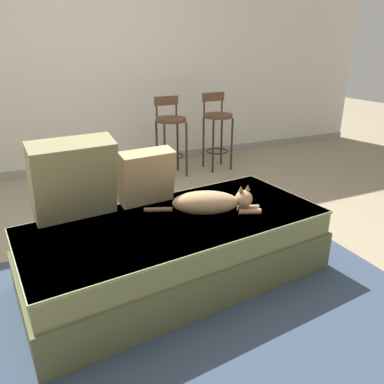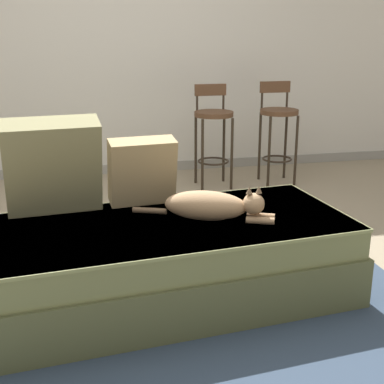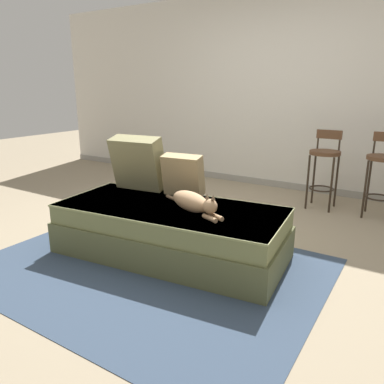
{
  "view_description": "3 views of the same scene",
  "coord_description": "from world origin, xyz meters",
  "px_view_note": "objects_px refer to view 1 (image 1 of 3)",
  "views": [
    {
      "loc": [
        -0.78,
        -2.33,
        1.42
      ],
      "look_at": [
        0.15,
        -0.3,
        0.54
      ],
      "focal_mm": 35.0,
      "sensor_mm": 36.0,
      "label": 1
    },
    {
      "loc": [
        -0.41,
        -2.89,
        1.36
      ],
      "look_at": [
        0.15,
        -0.3,
        0.54
      ],
      "focal_mm": 50.0,
      "sensor_mm": 36.0,
      "label": 2
    },
    {
      "loc": [
        1.7,
        -2.77,
        1.37
      ],
      "look_at": [
        0.15,
        -0.3,
        0.54
      ],
      "focal_mm": 35.0,
      "sensor_mm": 36.0,
      "label": 3
    }
  ],
  "objects_px": {
    "throw_pillow_corner": "(74,179)",
    "throw_pillow_middle": "(147,177)",
    "cat": "(210,202)",
    "bar_stool_by_doorway": "(217,124)",
    "couch": "(177,249)",
    "bar_stool_near_window": "(171,129)"
  },
  "relations": [
    {
      "from": "throw_pillow_corner",
      "to": "throw_pillow_middle",
      "type": "xyz_separation_m",
      "value": [
        0.47,
        0.05,
        -0.07
      ]
    },
    {
      "from": "throw_pillow_corner",
      "to": "cat",
      "type": "bearing_deg",
      "value": -19.66
    },
    {
      "from": "throw_pillow_corner",
      "to": "bar_stool_by_doorway",
      "type": "xyz_separation_m",
      "value": [
        1.9,
        1.71,
        -0.13
      ]
    },
    {
      "from": "couch",
      "to": "bar_stool_near_window",
      "type": "xyz_separation_m",
      "value": [
        0.75,
        1.98,
        0.33
      ]
    },
    {
      "from": "couch",
      "to": "bar_stool_near_window",
      "type": "bearing_deg",
      "value": 69.31
    },
    {
      "from": "throw_pillow_middle",
      "to": "bar_stool_by_doorway",
      "type": "distance_m",
      "value": 2.19
    },
    {
      "from": "bar_stool_by_doorway",
      "to": "throw_pillow_middle",
      "type": "bearing_deg",
      "value": -130.66
    },
    {
      "from": "throw_pillow_corner",
      "to": "bar_stool_near_window",
      "type": "height_order",
      "value": "throw_pillow_corner"
    },
    {
      "from": "cat",
      "to": "bar_stool_near_window",
      "type": "distance_m",
      "value": 2.06
    },
    {
      "from": "cat",
      "to": "bar_stool_by_doorway",
      "type": "distance_m",
      "value": 2.29
    },
    {
      "from": "throw_pillow_middle",
      "to": "bar_stool_near_window",
      "type": "distance_m",
      "value": 1.86
    },
    {
      "from": "cat",
      "to": "bar_stool_near_window",
      "type": "xyz_separation_m",
      "value": [
        0.52,
        1.99,
        0.04
      ]
    },
    {
      "from": "couch",
      "to": "bar_stool_by_doorway",
      "type": "distance_m",
      "value": 2.42
    },
    {
      "from": "throw_pillow_middle",
      "to": "cat",
      "type": "xyz_separation_m",
      "value": [
        0.31,
        -0.33,
        -0.11
      ]
    },
    {
      "from": "throw_pillow_corner",
      "to": "cat",
      "type": "xyz_separation_m",
      "value": [
        0.78,
        -0.28,
        -0.18
      ]
    },
    {
      "from": "throw_pillow_corner",
      "to": "cat",
      "type": "height_order",
      "value": "throw_pillow_corner"
    },
    {
      "from": "couch",
      "to": "throw_pillow_corner",
      "type": "xyz_separation_m",
      "value": [
        -0.55,
        0.27,
        0.46
      ]
    },
    {
      "from": "throw_pillow_middle",
      "to": "cat",
      "type": "bearing_deg",
      "value": -46.7
    },
    {
      "from": "cat",
      "to": "bar_stool_near_window",
      "type": "height_order",
      "value": "bar_stool_near_window"
    },
    {
      "from": "throw_pillow_corner",
      "to": "throw_pillow_middle",
      "type": "bearing_deg",
      "value": 6.13
    },
    {
      "from": "couch",
      "to": "cat",
      "type": "relative_size",
      "value": 2.81
    },
    {
      "from": "throw_pillow_middle",
      "to": "bar_stool_by_doorway",
      "type": "relative_size",
      "value": 0.42
    }
  ]
}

